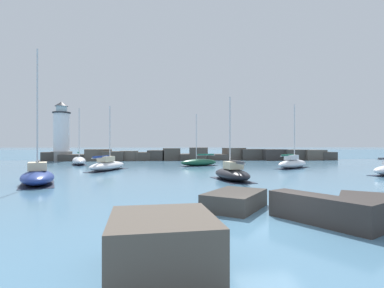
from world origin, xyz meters
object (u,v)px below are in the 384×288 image
Objects in this scene: sailboat_moored_1 at (199,162)px; sailboat_moored_2 at (107,165)px; lighthouse at (62,136)px; sailboat_moored_0 at (232,173)px; sailboat_moored_5 at (37,176)px; sailboat_moored_3 at (293,163)px; sailboat_moored_6 at (79,161)px.

sailboat_moored_1 is 13.62m from sailboat_moored_2.
sailboat_moored_0 is at bearing -52.05° from lighthouse.
lighthouse is 43.36m from sailboat_moored_0.
sailboat_moored_2 is 0.75× the size of sailboat_moored_5.
sailboat_moored_6 is at bearing 162.51° from sailboat_moored_3.
sailboat_moored_3 is at bearing 3.42° from sailboat_moored_2.
lighthouse is at bearing 127.95° from sailboat_moored_0.
lighthouse is at bearing 150.12° from sailboat_moored_3.
sailboat_moored_0 is 17.81m from sailboat_moored_1.
sailboat_moored_5 is (-2.83, -12.74, 0.03)m from sailboat_moored_2.
sailboat_moored_1 is at bearing -32.65° from lighthouse.
sailboat_moored_5 reaches higher than sailboat_moored_0.
sailboat_moored_3 is (10.81, 12.56, 0.06)m from sailboat_moored_0.
lighthouse is 1.55× the size of sailboat_moored_0.
sailboat_moored_1 is at bearing 93.79° from sailboat_moored_0.
lighthouse is 1.31× the size of sailboat_moored_6.
lighthouse is 1.45× the size of sailboat_moored_2.
sailboat_moored_2 is at bearing -176.58° from sailboat_moored_3.
sailboat_moored_6 reaches higher than sailboat_moored_1.
sailboat_moored_6 is at bearing 99.13° from sailboat_moored_5.
sailboat_moored_0 is at bearing -130.72° from sailboat_moored_3.
sailboat_moored_3 is 0.97× the size of sailboat_moored_6.
sailboat_moored_5 is at bearing -73.39° from lighthouse.
sailboat_moored_3 is at bearing -29.88° from lighthouse.
sailboat_moored_6 is (-3.82, 23.79, -0.03)m from sailboat_moored_5.
sailboat_moored_1 is at bearing -13.37° from sailboat_moored_6.
lighthouse is at bearing 120.47° from sailboat_moored_2.
sailboat_moored_1 is 0.72× the size of sailboat_moored_5.
sailboat_moored_1 is (25.36, -16.25, -4.35)m from lighthouse.
sailboat_moored_5 is at bearing -80.87° from sailboat_moored_6.
sailboat_moored_3 is (23.88, 1.43, 0.04)m from sailboat_moored_2.
sailboat_moored_6 is at bearing -60.11° from lighthouse.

